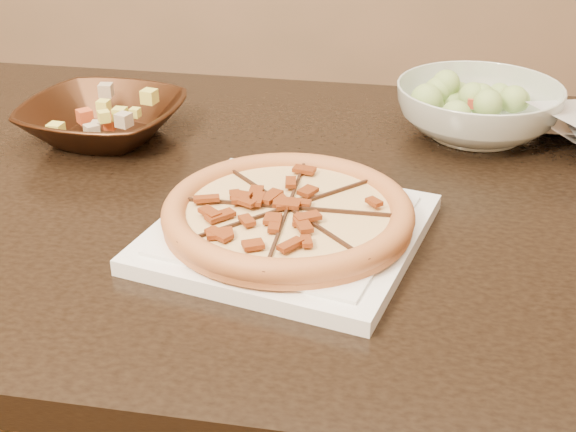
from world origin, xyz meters
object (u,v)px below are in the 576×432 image
Objects in this scene: dining_table at (219,257)px; salad_bowl at (478,110)px; plate at (288,231)px; bronze_bowl at (103,120)px; pizza at (288,213)px.

salad_bowl is at bearing 28.82° from dining_table.
bronze_bowl is at bearing 136.30° from plate.
plate is 1.59× the size of bronze_bowl.
plate is at bearing -127.04° from salad_bowl.
plate is 0.40m from bronze_bowl.
dining_table is at bearing -37.07° from bronze_bowl.
dining_table is 6.29× the size of bronze_bowl.
salad_bowl reaches higher than plate.
dining_table is at bearing -151.18° from salad_bowl.
pizza reaches higher than plate.
bronze_bowl is 0.94× the size of salad_bowl.
pizza is 1.18× the size of salad_bowl.
dining_table is 0.22m from pizza.
bronze_bowl is (-0.29, 0.27, 0.02)m from plate.
plate reaches higher than dining_table.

